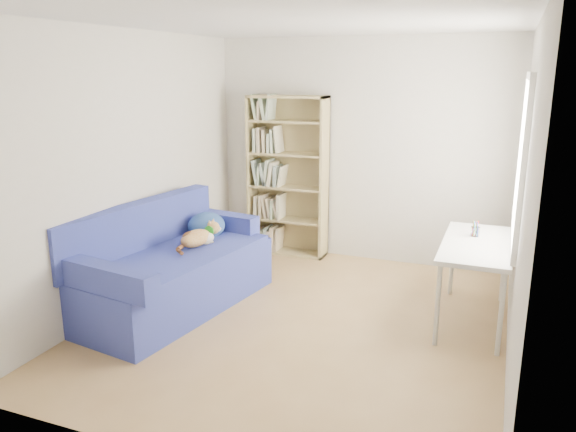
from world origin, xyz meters
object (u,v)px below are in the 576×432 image
Objects in this scene: bookshelf at (288,183)px; pen_cup at (475,230)px; sofa at (171,269)px; desk at (477,250)px.

bookshelf is 13.06× the size of pen_cup.
desk is at bearing 22.90° from sofa.
desk is at bearing -79.59° from pen_cup.
bookshelf is (0.45, 1.92, 0.52)m from sofa.
sofa is 2.04m from bookshelf.
sofa is 1.68× the size of desk.
bookshelf is 1.51× the size of desk.
sofa is at bearing -103.21° from bookshelf.
sofa is 2.84m from desk.
bookshelf reaches higher than sofa.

